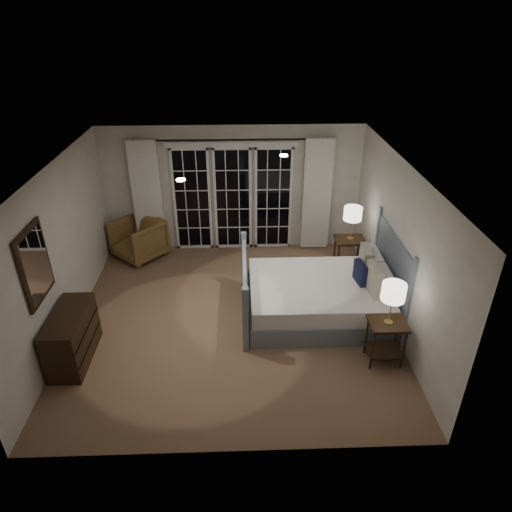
{
  "coord_description": "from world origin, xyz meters",
  "views": [
    {
      "loc": [
        0.15,
        -5.94,
        4.46
      ],
      "look_at": [
        0.38,
        0.16,
        1.05
      ],
      "focal_mm": 32.0,
      "sensor_mm": 36.0,
      "label": 1
    }
  ],
  "objects_px": {
    "bed": "(321,295)",
    "lamp_left": "(394,292)",
    "dresser": "(72,337)",
    "armchair": "(139,239)",
    "lamp_right": "(353,214)",
    "nightstand_right": "(349,250)",
    "nightstand_left": "(386,336)"
  },
  "relations": [
    {
      "from": "nightstand_left",
      "to": "lamp_right",
      "type": "distance_m",
      "value": 2.55
    },
    {
      "from": "lamp_left",
      "to": "dresser",
      "type": "relative_size",
      "value": 0.57
    },
    {
      "from": "bed",
      "to": "armchair",
      "type": "height_order",
      "value": "bed"
    },
    {
      "from": "bed",
      "to": "lamp_right",
      "type": "height_order",
      "value": "bed"
    },
    {
      "from": "nightstand_left",
      "to": "lamp_left",
      "type": "bearing_deg",
      "value": 90.0
    },
    {
      "from": "bed",
      "to": "lamp_left",
      "type": "xyz_separation_m",
      "value": [
        0.71,
        -1.15,
        0.81
      ]
    },
    {
      "from": "lamp_left",
      "to": "armchair",
      "type": "height_order",
      "value": "lamp_left"
    },
    {
      "from": "bed",
      "to": "nightstand_left",
      "type": "distance_m",
      "value": 1.36
    },
    {
      "from": "armchair",
      "to": "dresser",
      "type": "distance_m",
      "value": 2.99
    },
    {
      "from": "nightstand_right",
      "to": "lamp_left",
      "type": "height_order",
      "value": "lamp_left"
    },
    {
      "from": "nightstand_right",
      "to": "dresser",
      "type": "xyz_separation_m",
      "value": [
        -4.36,
        -2.24,
        -0.08
      ]
    },
    {
      "from": "armchair",
      "to": "dresser",
      "type": "xyz_separation_m",
      "value": [
        -0.37,
        -2.96,
        -0.01
      ]
    },
    {
      "from": "nightstand_left",
      "to": "dresser",
      "type": "xyz_separation_m",
      "value": [
        -4.35,
        0.2,
        -0.06
      ]
    },
    {
      "from": "bed",
      "to": "dresser",
      "type": "xyz_separation_m",
      "value": [
        -3.64,
        -0.95,
        0.04
      ]
    },
    {
      "from": "nightstand_left",
      "to": "dresser",
      "type": "distance_m",
      "value": 4.36
    },
    {
      "from": "nightstand_right",
      "to": "lamp_right",
      "type": "relative_size",
      "value": 1.12
    },
    {
      "from": "bed",
      "to": "dresser",
      "type": "bearing_deg",
      "value": -165.32
    },
    {
      "from": "lamp_right",
      "to": "lamp_left",
      "type": "bearing_deg",
      "value": -90.14
    },
    {
      "from": "bed",
      "to": "nightstand_right",
      "type": "distance_m",
      "value": 1.48
    },
    {
      "from": "nightstand_right",
      "to": "lamp_left",
      "type": "bearing_deg",
      "value": -90.14
    },
    {
      "from": "bed",
      "to": "dresser",
      "type": "relative_size",
      "value": 2.19
    },
    {
      "from": "lamp_left",
      "to": "armchair",
      "type": "relative_size",
      "value": 0.71
    },
    {
      "from": "nightstand_left",
      "to": "dresser",
      "type": "height_order",
      "value": "dresser"
    },
    {
      "from": "armchair",
      "to": "nightstand_right",
      "type": "bearing_deg",
      "value": 31.63
    },
    {
      "from": "nightstand_left",
      "to": "nightstand_right",
      "type": "xyz_separation_m",
      "value": [
        0.01,
        2.44,
        0.02
      ]
    },
    {
      "from": "bed",
      "to": "dresser",
      "type": "distance_m",
      "value": 3.76
    },
    {
      "from": "lamp_right",
      "to": "dresser",
      "type": "bearing_deg",
      "value": -152.83
    },
    {
      "from": "armchair",
      "to": "bed",
      "type": "bearing_deg",
      "value": 10.37
    },
    {
      "from": "lamp_right",
      "to": "armchair",
      "type": "xyz_separation_m",
      "value": [
        -3.99,
        0.72,
        -0.8
      ]
    },
    {
      "from": "bed",
      "to": "nightstand_left",
      "type": "relative_size",
      "value": 3.57
    },
    {
      "from": "armchair",
      "to": "lamp_right",
      "type": "bearing_deg",
      "value": 31.63
    },
    {
      "from": "dresser",
      "to": "lamp_right",
      "type": "bearing_deg",
      "value": 27.17
    }
  ]
}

